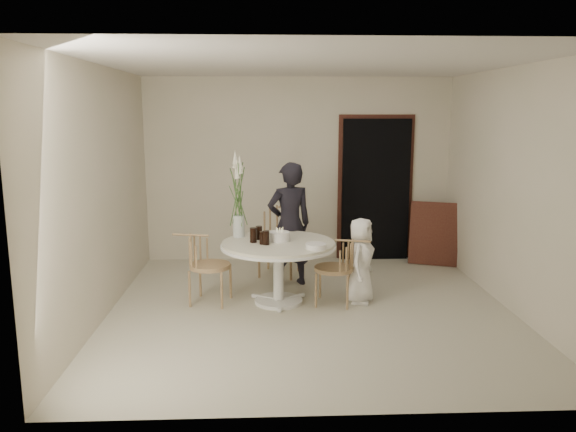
{
  "coord_description": "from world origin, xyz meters",
  "views": [
    {
      "loc": [
        -0.51,
        -6.03,
        2.22
      ],
      "look_at": [
        -0.24,
        0.3,
        1.02
      ],
      "focal_mm": 35.0,
      "sensor_mm": 36.0,
      "label": 1
    }
  ],
  "objects_px": {
    "chair_right": "(343,262)",
    "chair_far": "(282,228)",
    "table": "(278,252)",
    "chair_left": "(200,258)",
    "boy": "(361,261)",
    "birthday_cake": "(280,236)",
    "girl": "(289,224)",
    "flower_vase": "(238,196)"
  },
  "relations": [
    {
      "from": "chair_right",
      "to": "birthday_cake",
      "type": "relative_size",
      "value": 3.39
    },
    {
      "from": "table",
      "to": "girl",
      "type": "relative_size",
      "value": 0.84
    },
    {
      "from": "girl",
      "to": "birthday_cake",
      "type": "distance_m",
      "value": 0.67
    },
    {
      "from": "boy",
      "to": "birthday_cake",
      "type": "relative_size",
      "value": 4.38
    },
    {
      "from": "chair_right",
      "to": "flower_vase",
      "type": "distance_m",
      "value": 1.45
    },
    {
      "from": "chair_far",
      "to": "flower_vase",
      "type": "xyz_separation_m",
      "value": [
        -0.54,
        -0.98,
        0.6
      ]
    },
    {
      "from": "chair_right",
      "to": "girl",
      "type": "distance_m",
      "value": 1.02
    },
    {
      "from": "birthday_cake",
      "to": "boy",
      "type": "bearing_deg",
      "value": -3.45
    },
    {
      "from": "chair_right",
      "to": "chair_left",
      "type": "xyz_separation_m",
      "value": [
        -1.65,
        0.14,
        0.03
      ]
    },
    {
      "from": "chair_left",
      "to": "boy",
      "type": "distance_m",
      "value": 1.86
    },
    {
      "from": "chair_right",
      "to": "boy",
      "type": "bearing_deg",
      "value": 120.54
    },
    {
      "from": "table",
      "to": "boy",
      "type": "bearing_deg",
      "value": -0.94
    },
    {
      "from": "birthday_cake",
      "to": "chair_far",
      "type": "bearing_deg",
      "value": 87.21
    },
    {
      "from": "table",
      "to": "girl",
      "type": "xyz_separation_m",
      "value": [
        0.16,
        0.7,
        0.18
      ]
    },
    {
      "from": "chair_left",
      "to": "chair_far",
      "type": "bearing_deg",
      "value": -26.91
    },
    {
      "from": "chair_far",
      "to": "birthday_cake",
      "type": "height_order",
      "value": "chair_far"
    },
    {
      "from": "chair_far",
      "to": "flower_vase",
      "type": "height_order",
      "value": "flower_vase"
    },
    {
      "from": "girl",
      "to": "flower_vase",
      "type": "bearing_deg",
      "value": 16.94
    },
    {
      "from": "table",
      "to": "chair_far",
      "type": "xyz_separation_m",
      "value": [
        0.08,
        1.27,
        0.0
      ]
    },
    {
      "from": "chair_left",
      "to": "boy",
      "type": "height_order",
      "value": "boy"
    },
    {
      "from": "girl",
      "to": "table",
      "type": "bearing_deg",
      "value": 61.01
    },
    {
      "from": "chair_far",
      "to": "chair_left",
      "type": "height_order",
      "value": "chair_far"
    },
    {
      "from": "chair_far",
      "to": "boy",
      "type": "relative_size",
      "value": 0.95
    },
    {
      "from": "boy",
      "to": "flower_vase",
      "type": "bearing_deg",
      "value": 101.98
    },
    {
      "from": "chair_right",
      "to": "birthday_cake",
      "type": "bearing_deg",
      "value": -86.63
    },
    {
      "from": "chair_right",
      "to": "flower_vase",
      "type": "relative_size",
      "value": 0.75
    },
    {
      "from": "chair_right",
      "to": "table",
      "type": "bearing_deg",
      "value": -83.33
    },
    {
      "from": "chair_far",
      "to": "chair_right",
      "type": "bearing_deg",
      "value": -47.32
    },
    {
      "from": "chair_left",
      "to": "flower_vase",
      "type": "distance_m",
      "value": 0.85
    },
    {
      "from": "girl",
      "to": "boy",
      "type": "distance_m",
      "value": 1.11
    },
    {
      "from": "table",
      "to": "chair_left",
      "type": "distance_m",
      "value": 0.91
    },
    {
      "from": "boy",
      "to": "birthday_cake",
      "type": "xyz_separation_m",
      "value": [
        -0.94,
        0.06,
        0.28
      ]
    },
    {
      "from": "chair_far",
      "to": "birthday_cake",
      "type": "xyz_separation_m",
      "value": [
        -0.06,
        -1.23,
        0.17
      ]
    },
    {
      "from": "boy",
      "to": "birthday_cake",
      "type": "height_order",
      "value": "boy"
    },
    {
      "from": "table",
      "to": "chair_far",
      "type": "relative_size",
      "value": 1.39
    },
    {
      "from": "boy",
      "to": "chair_right",
      "type": "bearing_deg",
      "value": 131.62
    },
    {
      "from": "chair_far",
      "to": "chair_left",
      "type": "xyz_separation_m",
      "value": [
        -0.98,
        -1.21,
        -0.09
      ]
    },
    {
      "from": "flower_vase",
      "to": "boy",
      "type": "bearing_deg",
      "value": -12.14
    },
    {
      "from": "table",
      "to": "chair_right",
      "type": "relative_size",
      "value": 1.71
    },
    {
      "from": "table",
      "to": "chair_left",
      "type": "height_order",
      "value": "chair_left"
    },
    {
      "from": "chair_far",
      "to": "chair_right",
      "type": "relative_size",
      "value": 1.23
    },
    {
      "from": "chair_right",
      "to": "chair_far",
      "type": "bearing_deg",
      "value": -140.87
    }
  ]
}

